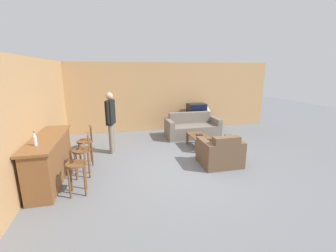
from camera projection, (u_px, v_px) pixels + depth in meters
name	position (u px, v px, depth m)	size (l,w,h in m)	color
ground_plane	(184.00, 169.00, 5.43)	(24.00, 24.00, 0.00)	slate
wall_back	(155.00, 97.00, 8.64)	(9.40, 0.08, 2.60)	tan
wall_left	(45.00, 112.00, 5.66)	(0.08, 8.74, 2.60)	tan
bar_counter	(50.00, 159.00, 4.76)	(0.55, 2.10, 0.97)	brown
bar_chair_near	(77.00, 168.00, 4.23)	(0.41, 0.41, 0.99)	brown
bar_chair_mid	(82.00, 154.00, 4.93)	(0.42, 0.42, 0.99)	brown
bar_chair_far	(86.00, 144.00, 5.57)	(0.45, 0.45, 0.99)	brown
couch_far	(192.00, 128.00, 7.98)	(1.86, 0.89, 0.84)	#70665B
armchair_near	(220.00, 153.00, 5.60)	(0.96, 0.85, 0.82)	brown
coffee_table	(198.00, 137.00, 6.81)	(0.52, 0.88, 0.41)	brown
tv_unit	(196.00, 124.00, 8.88)	(1.20, 0.55, 0.51)	#2D2319
tv	(196.00, 111.00, 8.75)	(0.70, 0.47, 0.55)	black
bottle	(35.00, 139.00, 4.11)	(0.06, 0.06, 0.26)	silver
book_on_table	(199.00, 135.00, 6.77)	(0.20, 0.16, 0.03)	black
table_lamp	(207.00, 109.00, 8.84)	(0.26, 0.26, 0.42)	brown
person_by_window	(111.00, 119.00, 6.26)	(0.27, 0.50, 1.73)	#756B5B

